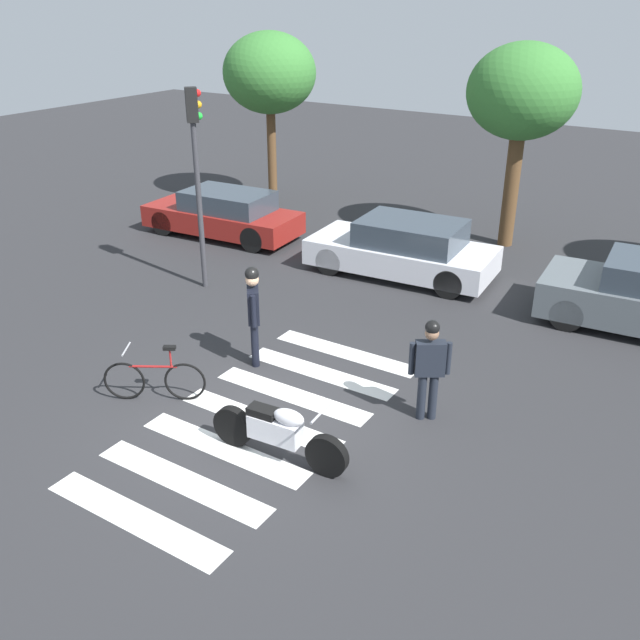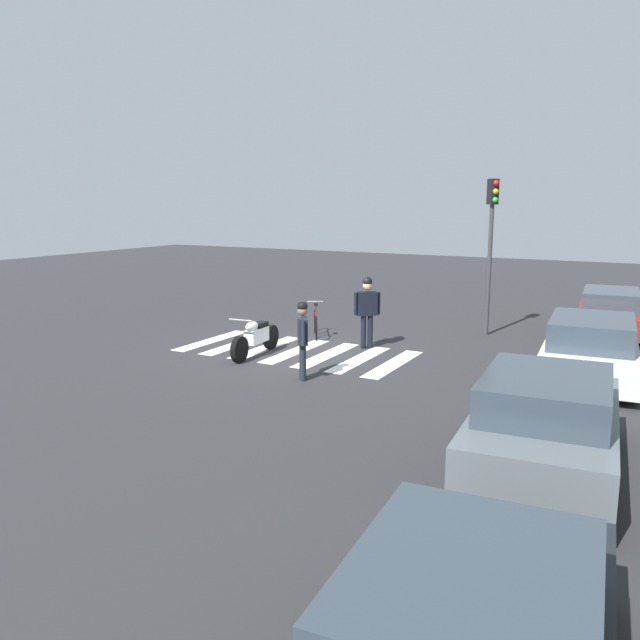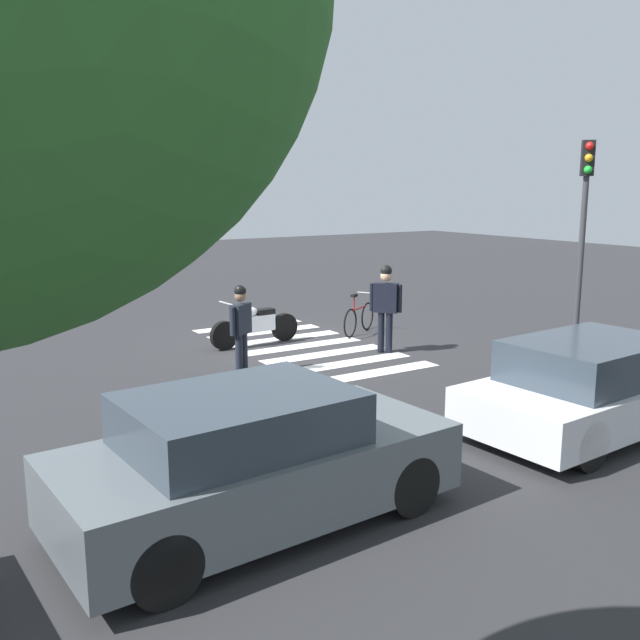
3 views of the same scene
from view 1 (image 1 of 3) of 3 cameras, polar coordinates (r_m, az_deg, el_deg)
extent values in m
plane|color=#2B2B2D|center=(11.20, -4.93, -8.19)|extent=(60.00, 60.00, 0.00)
cylinder|color=black|center=(9.86, 0.57, -11.10)|extent=(0.64, 0.19, 0.63)
cylinder|color=black|center=(10.54, -7.14, -8.64)|extent=(0.64, 0.19, 0.63)
cube|color=silver|center=(10.09, -3.70, -8.94)|extent=(0.82, 0.34, 0.36)
ellipsoid|color=silver|center=(9.84, -2.59, -8.00)|extent=(0.50, 0.28, 0.24)
cube|color=black|center=(10.05, -4.72, -7.49)|extent=(0.46, 0.27, 0.12)
cylinder|color=#A5A5AD|center=(9.49, 0.16, -7.56)|extent=(0.08, 0.62, 0.04)
torus|color=black|center=(11.97, -15.77, -4.84)|extent=(0.61, 0.39, 0.69)
torus|color=black|center=(11.71, -11.02, -5.00)|extent=(0.61, 0.39, 0.69)
cylinder|color=maroon|center=(11.70, -13.56, -3.74)|extent=(0.70, 0.44, 0.04)
cylinder|color=maroon|center=(11.54, -12.19, -3.04)|extent=(0.04, 0.04, 0.34)
cube|color=black|center=(11.46, -12.27, -2.25)|extent=(0.22, 0.19, 0.06)
cylinder|color=#99999E|center=(11.66, -15.64, -2.30)|extent=(0.26, 0.41, 0.03)
cylinder|color=#1E232D|center=(11.15, 9.25, -6.20)|extent=(0.14, 0.14, 0.80)
cylinder|color=#1E232D|center=(11.12, 8.33, -6.22)|extent=(0.14, 0.14, 0.80)
cube|color=#1E232D|center=(10.80, 9.03, -3.13)|extent=(0.50, 0.42, 0.57)
sphere|color=#8C664C|center=(10.60, 9.19, -1.08)|extent=(0.22, 0.22, 0.22)
cylinder|color=#1E232D|center=(10.85, 10.50, -3.11)|extent=(0.09, 0.09, 0.54)
cylinder|color=#1E232D|center=(10.76, 7.54, -3.15)|extent=(0.09, 0.09, 0.54)
sphere|color=black|center=(10.56, 9.22, -0.61)|extent=(0.23, 0.23, 0.23)
cylinder|color=black|center=(12.69, -5.38, -1.63)|extent=(0.14, 0.14, 0.88)
cylinder|color=black|center=(12.53, -5.36, -2.00)|extent=(0.14, 0.14, 0.88)
cube|color=black|center=(12.29, -5.51, 1.29)|extent=(0.48, 0.52, 0.62)
sphere|color=tan|center=(12.11, -5.60, 3.32)|extent=(0.24, 0.24, 0.24)
cylinder|color=black|center=(12.57, -5.54, 1.86)|extent=(0.09, 0.09, 0.59)
cylinder|color=black|center=(12.01, -5.48, 0.70)|extent=(0.09, 0.09, 0.59)
sphere|color=black|center=(12.07, -5.62, 3.80)|extent=(0.25, 0.25, 0.25)
cube|color=silver|center=(9.65, -14.94, -15.45)|extent=(2.90, 0.45, 0.01)
cube|color=silver|center=(10.11, -11.21, -12.82)|extent=(2.90, 0.45, 0.01)
cube|color=silver|center=(10.63, -7.88, -10.40)|extent=(2.90, 0.45, 0.01)
cube|color=silver|center=(11.20, -4.93, -8.18)|extent=(2.90, 0.45, 0.01)
cube|color=silver|center=(11.81, -2.30, -6.16)|extent=(2.90, 0.45, 0.01)
cube|color=silver|center=(12.46, 0.05, -4.34)|extent=(2.90, 0.45, 0.01)
cube|color=silver|center=(13.13, 2.15, -2.69)|extent=(2.90, 0.45, 0.01)
cylinder|color=black|center=(20.00, -12.73, 7.78)|extent=(0.70, 0.27, 0.68)
cylinder|color=black|center=(21.06, -10.17, 8.89)|extent=(0.70, 0.27, 0.68)
cylinder|color=black|center=(18.25, -5.53, 6.60)|extent=(0.70, 0.27, 0.68)
cylinder|color=black|center=(19.41, -3.15, 7.84)|extent=(0.70, 0.27, 0.68)
cube|color=maroon|center=(19.60, -8.03, 8.21)|extent=(4.48, 1.97, 0.58)
cube|color=#333D47|center=(19.32, -7.60, 9.68)|extent=(2.46, 1.63, 0.52)
cube|color=#F2EDCC|center=(20.49, -13.87, 8.74)|extent=(0.09, 0.21, 0.12)
cube|color=#F2EDCC|center=(21.26, -11.96, 9.52)|extent=(0.09, 0.21, 0.12)
cylinder|color=black|center=(16.67, 0.80, 4.85)|extent=(0.68, 0.27, 0.67)
cylinder|color=black|center=(18.07, 3.25, 6.46)|extent=(0.68, 0.27, 0.67)
cylinder|color=black|center=(15.61, 10.54, 2.94)|extent=(0.68, 0.27, 0.67)
cylinder|color=black|center=(17.10, 12.34, 4.78)|extent=(0.68, 0.27, 0.67)
cube|color=silver|center=(16.75, 6.67, 5.32)|extent=(4.50, 2.17, 0.60)
cube|color=#333D47|center=(16.48, 7.48, 7.10)|extent=(2.47, 1.81, 0.58)
cube|color=#F2EDCC|center=(17.08, -0.81, 6.20)|extent=(0.09, 0.21, 0.12)
cube|color=#F2EDCC|center=(18.08, 1.05, 7.30)|extent=(0.09, 0.21, 0.12)
cylinder|color=black|center=(14.72, 19.63, 0.43)|extent=(0.68, 0.27, 0.67)
cylinder|color=black|center=(16.25, 20.69, 2.60)|extent=(0.68, 0.27, 0.67)
cube|color=#F2EDCC|center=(14.89, 17.61, 2.39)|extent=(0.09, 0.21, 0.12)
cube|color=#F2EDCC|center=(16.00, 18.53, 3.85)|extent=(0.09, 0.21, 0.12)
cylinder|color=#38383D|center=(15.70, -9.86, 9.02)|extent=(0.12, 0.12, 3.71)
cube|color=black|center=(15.24, -10.50, 16.98)|extent=(0.34, 0.34, 0.70)
sphere|color=red|center=(15.22, -10.06, 17.88)|extent=(0.16, 0.16, 0.16)
sphere|color=orange|center=(15.25, -9.99, 17.03)|extent=(0.16, 0.16, 0.16)
sphere|color=green|center=(15.29, -9.92, 16.18)|extent=(0.16, 0.16, 0.16)
cylinder|color=brown|center=(22.47, -3.96, 13.21)|extent=(0.28, 0.28, 2.93)
ellipsoid|color=#387A33|center=(22.08, -4.17, 19.59)|extent=(2.80, 2.80, 2.38)
cylinder|color=brown|center=(19.08, 15.40, 10.17)|extent=(0.39, 0.39, 2.93)
ellipsoid|color=#387A33|center=(18.62, 16.32, 17.58)|extent=(2.75, 2.75, 2.34)
camera|label=2|loc=(17.57, 59.08, 5.36)|focal=35.81mm
camera|label=3|loc=(20.63, 38.37, 12.67)|focal=39.02mm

